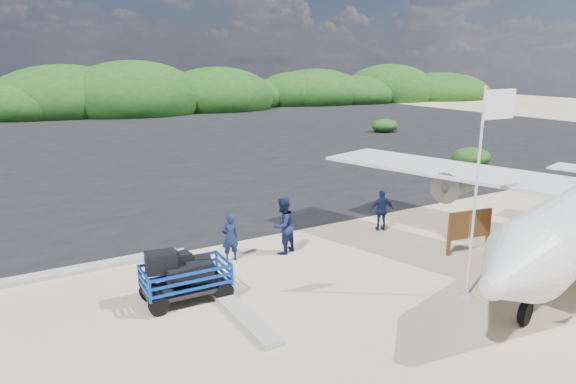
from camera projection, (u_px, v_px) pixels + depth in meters
name	position (u px, v px, depth m)	size (l,w,h in m)	color
ground	(372.00, 278.00, 15.62)	(160.00, 160.00, 0.00)	beige
asphalt_apron	(130.00, 144.00, 40.70)	(90.00, 50.00, 0.04)	#B2B2B2
lagoon	(44.00, 332.00, 12.47)	(9.00, 7.00, 0.40)	#B2B2B2
vegetation_band	(78.00, 116.00, 61.59)	(124.00, 8.00, 4.40)	#B2B2B2
baggage_cart	(187.00, 300.00, 14.15)	(2.51, 1.43, 1.25)	#0B35A8
flagpole	(466.00, 296.00, 14.37)	(1.16, 0.48, 5.80)	white
signboard	(467.00, 252.00, 17.69)	(1.87, 0.18, 1.54)	brown
crew_a	(230.00, 237.00, 16.76)	(0.59, 0.38, 1.61)	#141D4B
crew_b	(283.00, 226.00, 17.40)	(0.95, 0.74, 1.96)	#141D4B
crew_c	(382.00, 210.00, 19.79)	(0.94, 0.39, 1.61)	#141D4B
aircraft_large	(350.00, 150.00, 37.95)	(17.97, 17.97, 5.39)	#B2B2B2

